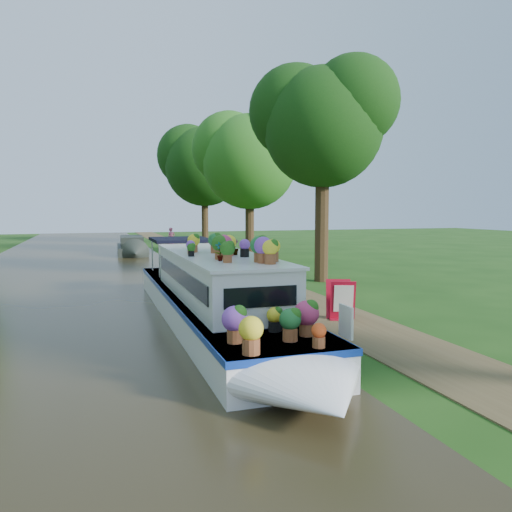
# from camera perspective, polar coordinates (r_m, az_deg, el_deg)

# --- Properties ---
(ground) EXTENTS (100.00, 100.00, 0.00)m
(ground) POSITION_cam_1_polar(r_m,az_deg,el_deg) (16.62, 0.07, -4.90)
(ground) COLOR #183E0F
(ground) RESTS_ON ground
(canal_water) EXTENTS (10.00, 100.00, 0.02)m
(canal_water) POSITION_cam_1_polar(r_m,az_deg,el_deg) (15.82, -21.14, -5.75)
(canal_water) COLOR black
(canal_water) RESTS_ON ground
(towpath) EXTENTS (2.20, 100.00, 0.03)m
(towpath) POSITION_cam_1_polar(r_m,az_deg,el_deg) (17.03, 3.92, -4.61)
(towpath) COLOR #4B3D23
(towpath) RESTS_ON ground
(plant_boat) EXTENTS (2.29, 13.52, 2.26)m
(plant_boat) POSITION_cam_1_polar(r_m,az_deg,el_deg) (12.47, -4.59, -4.40)
(plant_boat) COLOR white
(plant_boat) RESTS_ON canal_water
(tree_near_overhang) EXTENTS (5.52, 5.28, 8.99)m
(tree_near_overhang) POSITION_cam_1_polar(r_m,az_deg,el_deg) (20.94, 7.56, 15.33)
(tree_near_overhang) COLOR black
(tree_near_overhang) RESTS_ON ground
(tree_near_mid) EXTENTS (6.90, 6.60, 9.40)m
(tree_near_mid) POSITION_cam_1_polar(r_m,az_deg,el_deg) (32.27, -0.81, 11.55)
(tree_near_mid) COLOR black
(tree_near_mid) RESTS_ON ground
(tree_near_far) EXTENTS (7.59, 7.26, 10.30)m
(tree_near_far) POSITION_cam_1_polar(r_m,az_deg,el_deg) (42.80, -5.97, 10.82)
(tree_near_far) COLOR black
(tree_near_far) RESTS_ON ground
(second_boat) EXTENTS (1.97, 6.22, 1.19)m
(second_boat) POSITION_cam_1_polar(r_m,az_deg,el_deg) (33.60, -14.02, 0.98)
(second_boat) COLOR black
(second_boat) RESTS_ON canal_water
(sandwich_board) EXTENTS (0.71, 0.73, 1.05)m
(sandwich_board) POSITION_cam_1_polar(r_m,az_deg,el_deg) (13.55, 9.67, -5.16)
(sandwich_board) COLOR #A60B22
(sandwich_board) RESTS_ON towpath
(pedestrian_pink) EXTENTS (0.66, 0.53, 1.57)m
(pedestrian_pink) POSITION_cam_1_polar(r_m,az_deg,el_deg) (37.83, -9.65, 2.04)
(pedestrian_pink) COLOR #D95988
(pedestrian_pink) RESTS_ON towpath
(verge_plant) EXTENTS (0.43, 0.38, 0.48)m
(verge_plant) POSITION_cam_1_polar(r_m,az_deg,el_deg) (20.90, -3.72, -2.13)
(verge_plant) COLOR #216F23
(verge_plant) RESTS_ON ground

